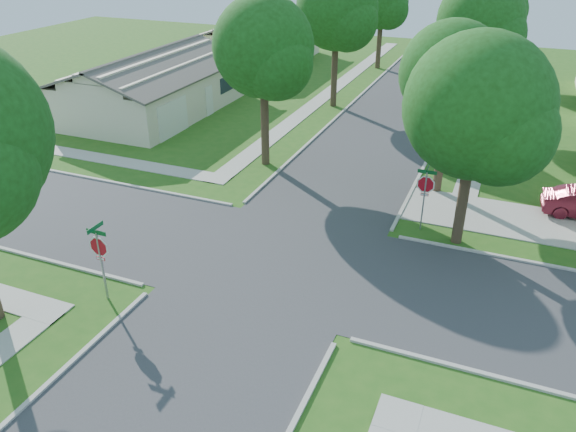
% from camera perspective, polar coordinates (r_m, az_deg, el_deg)
% --- Properties ---
extents(ground, '(100.00, 100.00, 0.00)m').
position_cam_1_polar(ground, '(22.44, -0.83, -4.51)').
color(ground, '#285918').
rests_on(ground, ground).
extents(road_ns, '(7.00, 100.00, 0.02)m').
position_cam_1_polar(road_ns, '(22.43, -0.83, -4.50)').
color(road_ns, '#333335').
rests_on(road_ns, ground).
extents(sidewalk_ne, '(1.20, 40.00, 0.04)m').
position_cam_1_polar(sidewalk_ne, '(45.07, 20.08, 10.69)').
color(sidewalk_ne, '#9E9B91').
rests_on(sidewalk_ne, ground).
extents(sidewalk_nw, '(1.20, 40.00, 0.04)m').
position_cam_1_polar(sidewalk_nw, '(47.06, 4.90, 12.92)').
color(sidewalk_nw, '#9E9B91').
rests_on(sidewalk_nw, ground).
extents(driveway, '(8.80, 3.60, 0.05)m').
position_cam_1_polar(driveway, '(27.28, 20.79, -0.18)').
color(driveway, '#9E9B91').
rests_on(driveway, ground).
extents(stop_sign_sw, '(1.05, 0.80, 2.98)m').
position_cam_1_polar(stop_sign_sw, '(20.25, -18.63, -3.28)').
color(stop_sign_sw, gray).
rests_on(stop_sign_sw, ground).
extents(stop_sign_ne, '(1.05, 0.80, 2.98)m').
position_cam_1_polar(stop_sign_ne, '(24.42, 13.78, 2.88)').
color(stop_sign_ne, gray).
rests_on(stop_sign_ne, ground).
extents(tree_e_near, '(4.97, 4.80, 8.28)m').
position_cam_1_polar(tree_e_near, '(27.32, 16.37, 13.26)').
color(tree_e_near, '#38281C').
rests_on(tree_e_near, ground).
extents(tree_e_mid, '(5.59, 5.40, 9.21)m').
position_cam_1_polar(tree_e_mid, '(38.96, 18.99, 17.89)').
color(tree_e_mid, '#38281C').
rests_on(tree_e_mid, ground).
extents(tree_e_far, '(5.17, 5.00, 8.72)m').
position_cam_1_polar(tree_e_far, '(51.86, 20.35, 19.51)').
color(tree_e_far, '#38281C').
rests_on(tree_e_far, ground).
extents(tree_w_near, '(5.38, 5.20, 8.97)m').
position_cam_1_polar(tree_w_near, '(29.68, -2.41, 16.33)').
color(tree_w_near, '#38281C').
rests_on(tree_w_near, ground).
extents(tree_w_mid, '(5.80, 5.60, 9.56)m').
position_cam_1_polar(tree_w_mid, '(40.68, 5.05, 19.88)').
color(tree_w_mid, '#38281C').
rests_on(tree_w_mid, ground).
extents(tree_w_far, '(4.76, 4.60, 8.04)m').
position_cam_1_polar(tree_w_far, '(53.25, 9.57, 20.40)').
color(tree_w_far, '#38281C').
rests_on(tree_w_far, ground).
extents(tree_ne_corner, '(5.80, 5.60, 8.66)m').
position_cam_1_polar(tree_ne_corner, '(22.59, 18.77, 9.87)').
color(tree_ne_corner, '#38281C').
rests_on(tree_ne_corner, ground).
extents(house_nw_near, '(8.42, 13.60, 4.23)m').
position_cam_1_polar(house_nw_near, '(41.39, -13.46, 12.36)').
color(house_nw_near, beige).
rests_on(house_nw_near, ground).
extents(house_nw_far, '(8.42, 13.60, 4.23)m').
position_cam_1_polar(house_nw_far, '(55.72, -3.17, 16.87)').
color(house_nw_far, beige).
rests_on(house_nw_far, ground).
extents(car_curb_east, '(2.23, 4.72, 1.56)m').
position_cam_1_polar(car_curb_east, '(44.11, 16.35, 11.94)').
color(car_curb_east, black).
rests_on(car_curb_east, ground).
extents(car_curb_west, '(2.29, 5.12, 1.46)m').
position_cam_1_polar(car_curb_west, '(59.20, 14.02, 16.00)').
color(car_curb_west, black).
rests_on(car_curb_west, ground).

